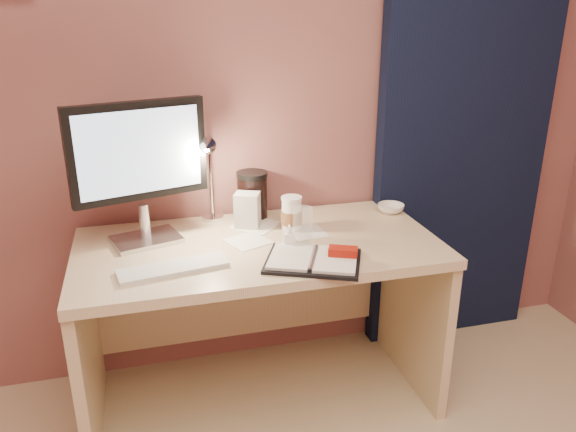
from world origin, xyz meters
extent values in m
plane|color=#965D57|center=(0.00, 1.75, 1.25)|extent=(3.50, 0.00, 3.50)
cube|color=black|center=(1.05, 1.69, 1.10)|extent=(0.85, 0.08, 2.20)
cube|color=beige|center=(0.00, 1.38, 0.71)|extent=(1.40, 0.70, 0.04)
cube|color=beige|center=(-0.68, 1.38, 0.34)|extent=(0.04, 0.66, 0.69)
cube|color=beige|center=(0.68, 1.38, 0.34)|extent=(0.04, 0.66, 0.69)
cube|color=beige|center=(0.00, 1.71, 0.40)|extent=(1.32, 0.03, 0.55)
cube|color=silver|center=(-0.42, 1.51, 0.74)|extent=(0.29, 0.25, 0.02)
cylinder|color=silver|center=(-0.42, 1.51, 0.82)|extent=(0.04, 0.04, 0.14)
cube|color=black|center=(-0.42, 1.51, 1.09)|extent=(0.50, 0.18, 0.36)
cube|color=#B3D0F3|center=(-0.43, 1.48, 1.09)|extent=(0.44, 0.13, 0.31)
cube|color=silver|center=(-0.34, 1.22, 0.74)|extent=(0.39, 0.17, 0.02)
cube|color=black|center=(0.15, 1.15, 0.74)|extent=(0.41, 0.36, 0.01)
cube|color=white|center=(0.08, 1.19, 0.75)|extent=(0.22, 0.26, 0.01)
cube|color=white|center=(0.22, 1.12, 0.75)|extent=(0.22, 0.26, 0.01)
cube|color=#9F110D|center=(0.26, 1.14, 0.77)|extent=(0.12, 0.09, 0.03)
cube|color=white|center=(-0.04, 1.40, 0.73)|extent=(0.19, 0.19, 0.00)
cube|color=white|center=(0.21, 1.43, 0.73)|extent=(0.15, 0.15, 0.00)
cube|color=white|center=(0.02, 1.56, 0.73)|extent=(0.24, 0.24, 0.00)
cylinder|color=white|center=(0.16, 1.48, 0.79)|extent=(0.08, 0.08, 0.13)
cylinder|color=brown|center=(0.16, 1.48, 0.78)|extent=(0.09, 0.09, 0.05)
cylinder|color=white|center=(0.16, 1.48, 0.87)|extent=(0.09, 0.09, 0.01)
cylinder|color=white|center=(0.17, 1.35, 0.80)|extent=(0.08, 0.08, 0.14)
imported|color=silver|center=(0.64, 1.56, 0.75)|extent=(0.14, 0.14, 0.04)
imported|color=white|center=(0.10, 1.31, 0.77)|extent=(0.05, 0.05, 0.09)
cylinder|color=black|center=(0.04, 1.67, 0.82)|extent=(0.13, 0.13, 0.18)
cube|color=beige|center=(-0.01, 1.56, 0.80)|extent=(0.12, 0.11, 0.15)
cylinder|color=silver|center=(-0.14, 1.68, 0.74)|extent=(0.09, 0.09, 0.02)
cylinder|color=silver|center=(-0.14, 1.68, 0.92)|extent=(0.01, 0.01, 0.35)
cone|color=silver|center=(-0.11, 1.52, 1.09)|extent=(0.08, 0.07, 0.07)
camera|label=1|loc=(-0.41, -0.58, 1.60)|focal=35.00mm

